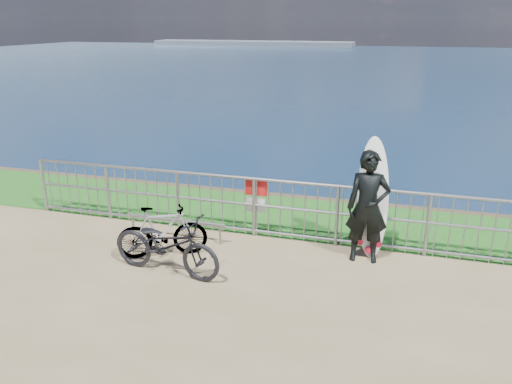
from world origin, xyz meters
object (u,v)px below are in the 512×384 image
(surfer, at_px, (368,207))
(bicycle_near, at_px, (166,245))
(surfboard, at_px, (373,202))
(bicycle_far, at_px, (162,232))

(surfer, xyz_separation_m, bicycle_near, (-2.93, -1.34, -0.44))
(surfer, xyz_separation_m, surfboard, (0.06, 0.26, -0.00))
(surfer, relative_size, surfboard, 0.92)
(surfboard, height_order, bicycle_near, surfboard)
(surfboard, relative_size, bicycle_near, 1.09)
(surfboard, bearing_deg, bicycle_far, -162.07)
(surfboard, bearing_deg, surfer, -102.96)
(surfer, height_order, surfboard, surfboard)
(bicycle_near, height_order, bicycle_far, bicycle_near)
(surfboard, distance_m, bicycle_near, 3.42)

